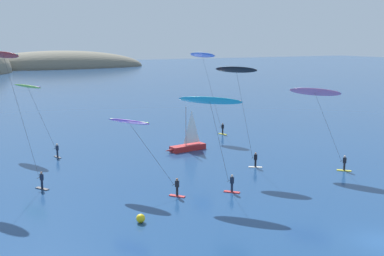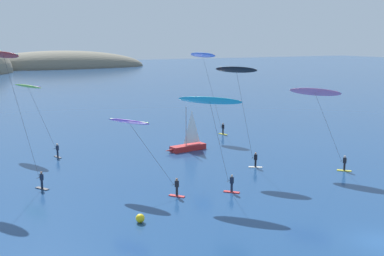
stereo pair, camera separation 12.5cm
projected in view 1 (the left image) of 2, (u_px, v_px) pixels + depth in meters
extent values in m
plane|color=navy|center=(383.00, 242.00, 33.61)|extent=(600.00, 600.00, 0.00)
ellipsoid|color=#6B6656|center=(59.00, 68.00, 242.47)|extent=(89.31, 31.33, 17.26)
cube|color=#B22323|center=(188.00, 148.00, 61.64)|extent=(4.93, 1.94, 0.70)
cone|color=#B22323|center=(172.00, 150.00, 60.28)|extent=(2.22, 0.91, 0.67)
cylinder|color=#B2B2B7|center=(186.00, 126.00, 60.96)|extent=(0.12, 0.12, 5.00)
pyramid|color=white|center=(192.00, 127.00, 61.50)|extent=(1.80, 0.29, 4.25)
cylinder|color=#A5A5AD|center=(192.00, 142.00, 61.87)|extent=(1.80, 0.29, 0.08)
cube|color=red|center=(232.00, 192.00, 44.65)|extent=(1.29, 1.39, 0.08)
cylinder|color=#192338|center=(232.00, 187.00, 44.57)|extent=(0.22, 0.22, 0.80)
cube|color=#192338|center=(232.00, 180.00, 44.44)|extent=(0.37, 0.39, 0.60)
sphere|color=beige|center=(232.00, 176.00, 44.37)|extent=(0.22, 0.22, 0.22)
cylinder|color=black|center=(228.00, 181.00, 44.60)|extent=(0.45, 0.38, 0.04)
ellipsoid|color=#23B2C6|center=(210.00, 100.00, 43.96)|extent=(4.83, 5.57, 0.94)
cylinder|color=#DB4C38|center=(210.00, 100.00, 43.95)|extent=(3.83, 4.68, 0.16)
cylinder|color=#333338|center=(219.00, 142.00, 44.29)|extent=(1.22, 1.50, 7.34)
cube|color=silver|center=(255.00, 167.00, 53.37)|extent=(1.43, 1.23, 0.08)
cylinder|color=black|center=(255.00, 163.00, 53.29)|extent=(0.22, 0.22, 0.80)
cube|color=black|center=(256.00, 157.00, 53.16)|extent=(0.37, 0.39, 0.60)
sphere|color=#9E7051|center=(256.00, 153.00, 53.08)|extent=(0.22, 0.22, 0.22)
cylinder|color=black|center=(253.00, 158.00, 53.32)|extent=(0.46, 0.37, 0.04)
ellipsoid|color=black|center=(236.00, 70.00, 52.39)|extent=(3.94, 4.56, 0.89)
cylinder|color=white|center=(236.00, 69.00, 52.38)|extent=(2.88, 3.67, 0.16)
cylinder|color=#333338|center=(244.00, 115.00, 52.87)|extent=(1.31, 1.68, 9.60)
cube|color=#2D2D33|center=(58.00, 157.00, 57.91)|extent=(0.57, 1.54, 0.08)
cylinder|color=#192338|center=(57.00, 154.00, 57.83)|extent=(0.22, 0.22, 0.80)
cube|color=#192338|center=(57.00, 148.00, 57.70)|extent=(0.31, 0.39, 0.60)
sphere|color=beige|center=(57.00, 144.00, 57.63)|extent=(0.22, 0.22, 0.22)
cylinder|color=black|center=(55.00, 148.00, 57.94)|extent=(0.52, 0.24, 0.04)
ellipsoid|color=#8CD12D|center=(28.00, 86.00, 59.89)|extent=(3.37, 5.73, 0.67)
cylinder|color=#722DD1|center=(28.00, 86.00, 59.88)|extent=(2.17, 5.03, 0.16)
cylinder|color=#333338|center=(41.00, 117.00, 58.93)|extent=(2.00, 4.86, 7.10)
cube|color=red|center=(177.00, 196.00, 43.49)|extent=(1.22, 1.44, 0.08)
cylinder|color=black|center=(177.00, 191.00, 43.41)|extent=(0.22, 0.22, 0.80)
cube|color=black|center=(177.00, 184.00, 43.29)|extent=(0.34, 0.39, 0.60)
sphere|color=#9E7051|center=(177.00, 179.00, 43.21)|extent=(0.22, 0.22, 0.22)
cylinder|color=black|center=(174.00, 185.00, 43.49)|extent=(0.50, 0.30, 0.04)
ellipsoid|color=purple|center=(129.00, 122.00, 45.19)|extent=(3.38, 4.80, 0.68)
cylinder|color=#7ACC42|center=(129.00, 121.00, 45.18)|extent=(2.40, 4.10, 0.16)
cylinder|color=#333338|center=(151.00, 153.00, 44.35)|extent=(2.52, 4.46, 5.24)
cube|color=#2D2D33|center=(42.00, 189.00, 45.64)|extent=(1.08, 1.50, 0.08)
cylinder|color=#192338|center=(42.00, 184.00, 45.57)|extent=(0.22, 0.22, 0.80)
cube|color=#192338|center=(42.00, 177.00, 45.44)|extent=(0.33, 0.39, 0.60)
sphere|color=#9E7051|center=(41.00, 173.00, 45.36)|extent=(0.22, 0.22, 0.22)
cylinder|color=black|center=(39.00, 178.00, 45.66)|extent=(0.51, 0.28, 0.04)
ellipsoid|color=red|center=(3.00, 55.00, 45.98)|extent=(3.08, 4.59, 0.84)
cylinder|color=#23D6DB|center=(3.00, 54.00, 45.97)|extent=(2.11, 3.94, 0.16)
cylinder|color=#333338|center=(21.00, 117.00, 45.83)|extent=(1.98, 3.87, 11.39)
cube|color=yellow|center=(223.00, 134.00, 72.08)|extent=(0.74, 1.55, 0.08)
cylinder|color=black|center=(223.00, 131.00, 72.00)|extent=(0.22, 0.22, 0.80)
cube|color=black|center=(223.00, 127.00, 71.88)|extent=(0.32, 0.39, 0.60)
sphere|color=#9E7051|center=(223.00, 124.00, 71.80)|extent=(0.22, 0.22, 0.22)
cylinder|color=black|center=(221.00, 127.00, 72.11)|extent=(0.52, 0.26, 0.04)
ellipsoid|color=blue|center=(202.00, 55.00, 72.27)|extent=(3.19, 4.71, 0.92)
cylinder|color=gold|center=(202.00, 55.00, 72.26)|extent=(1.88, 3.97, 0.16)
cylinder|color=#333338|center=(212.00, 91.00, 72.20)|extent=(1.45, 3.21, 10.56)
cube|color=yellow|center=(344.00, 171.00, 51.96)|extent=(1.30, 1.38, 0.08)
cylinder|color=black|center=(344.00, 167.00, 51.88)|extent=(0.22, 0.22, 0.80)
cube|color=black|center=(345.00, 160.00, 51.76)|extent=(0.34, 0.39, 0.60)
sphere|color=beige|center=(345.00, 157.00, 51.68)|extent=(0.22, 0.22, 0.22)
cylinder|color=black|center=(341.00, 161.00, 51.97)|extent=(0.51, 0.29, 0.04)
ellipsoid|color=pink|center=(315.00, 92.00, 52.46)|extent=(3.98, 5.83, 1.09)
cylinder|color=#14895B|center=(315.00, 91.00, 52.45)|extent=(2.72, 4.99, 0.16)
cylinder|color=#333338|center=(328.00, 127.00, 52.22)|extent=(1.57, 2.96, 7.21)
sphere|color=yellow|center=(141.00, 218.00, 37.20)|extent=(0.70, 0.70, 0.70)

